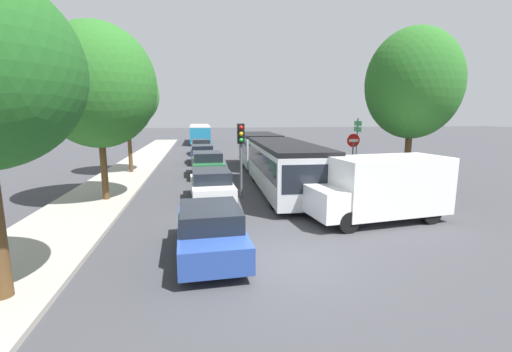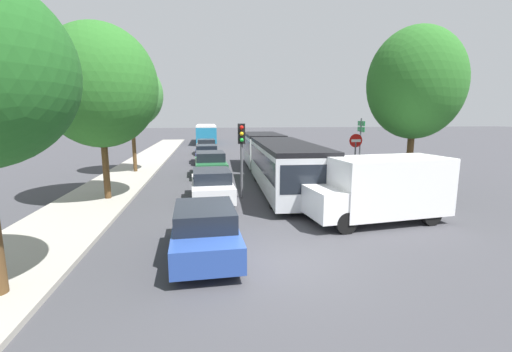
# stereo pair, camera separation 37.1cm
# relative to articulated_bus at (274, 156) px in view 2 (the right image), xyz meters

# --- Properties ---
(ground_plane) EXTENTS (200.00, 200.00, 0.00)m
(ground_plane) POSITION_rel_articulated_bus_xyz_m (-2.06, -11.52, -1.42)
(ground_plane) COLOR #3D3D42
(kerb_strip_left) EXTENTS (3.20, 50.23, 0.14)m
(kerb_strip_left) POSITION_rel_articulated_bus_xyz_m (-8.88, 8.60, -1.35)
(kerb_strip_left) COLOR #9E998E
(kerb_strip_left) RESTS_ON ground
(articulated_bus) EXTENTS (3.08, 16.60, 2.45)m
(articulated_bus) POSITION_rel_articulated_bus_xyz_m (0.00, 0.00, 0.00)
(articulated_bus) COLOR silver
(articulated_bus) RESTS_ON ground
(city_bus_rear) EXTENTS (2.56, 11.44, 2.46)m
(city_bus_rear) POSITION_rel_articulated_bus_xyz_m (-3.93, 28.71, 0.01)
(city_bus_rear) COLOR teal
(city_bus_rear) RESTS_ON ground
(queued_car_blue) EXTENTS (1.85, 4.05, 1.38)m
(queued_car_blue) POSITION_rel_articulated_bus_xyz_m (-4.03, -10.81, -0.71)
(queued_car_blue) COLOR #284799
(queued_car_blue) RESTS_ON ground
(queued_car_white) EXTENTS (1.89, 4.14, 1.41)m
(queued_car_white) POSITION_rel_articulated_bus_xyz_m (-3.75, -4.82, -0.70)
(queued_car_white) COLOR white
(queued_car_white) RESTS_ON ground
(queued_car_green) EXTENTS (2.03, 4.44, 1.52)m
(queued_car_green) POSITION_rel_articulated_bus_xyz_m (-3.72, 1.79, -0.65)
(queued_car_green) COLOR #236638
(queued_car_green) RESTS_ON ground
(queued_car_navy) EXTENTS (1.91, 4.19, 1.43)m
(queued_car_navy) POSITION_rel_articulated_bus_xyz_m (-3.97, 7.89, -0.69)
(queued_car_navy) COLOR navy
(queued_car_navy) RESTS_ON ground
(queued_car_tan) EXTENTS (1.95, 4.27, 1.46)m
(queued_car_tan) POSITION_rel_articulated_bus_xyz_m (-3.98, 14.33, -0.67)
(queued_car_tan) COLOR tan
(queued_car_tan) RESTS_ON ground
(white_van) EXTENTS (5.20, 2.54, 2.31)m
(white_van) POSITION_rel_articulated_bus_xyz_m (2.19, -8.69, -0.17)
(white_van) COLOR white
(white_van) RESTS_ON ground
(traffic_light) EXTENTS (0.33, 0.36, 3.40)m
(traffic_light) POSITION_rel_articulated_bus_xyz_m (-2.36, -4.35, 1.08)
(traffic_light) COLOR #56595E
(traffic_light) RESTS_ON ground
(no_entry_sign) EXTENTS (0.70, 0.08, 2.82)m
(no_entry_sign) POSITION_rel_articulated_bus_xyz_m (3.77, -2.88, 0.46)
(no_entry_sign) COLOR #56595E
(no_entry_sign) RESTS_ON ground
(direction_sign_post) EXTENTS (0.32, 1.39, 3.60)m
(direction_sign_post) POSITION_rel_articulated_bus_xyz_m (5.06, -0.66, 1.14)
(direction_sign_post) COLOR #56595E
(direction_sign_post) RESTS_ON ground
(tree_left_mid) EXTENTS (4.80, 4.80, 7.55)m
(tree_left_mid) POSITION_rel_articulated_bus_xyz_m (-8.32, -4.19, 3.55)
(tree_left_mid) COLOR #51381E
(tree_left_mid) RESTS_ON ground
(tree_left_far) EXTENTS (4.00, 4.00, 7.19)m
(tree_left_far) POSITION_rel_articulated_bus_xyz_m (-8.60, 3.33, 3.66)
(tree_left_far) COLOR #51381E
(tree_left_far) RESTS_ON ground
(tree_right_near) EXTENTS (4.06, 4.06, 7.51)m
(tree_right_near) POSITION_rel_articulated_bus_xyz_m (5.06, -5.72, 3.70)
(tree_right_near) COLOR #51381E
(tree_right_near) RESTS_ON ground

